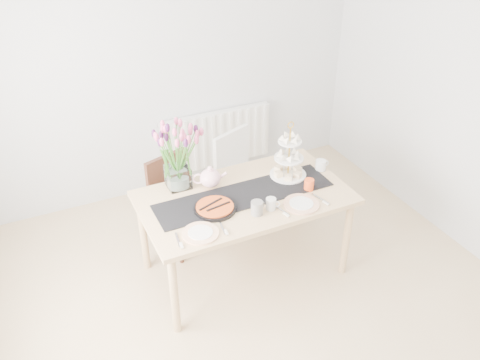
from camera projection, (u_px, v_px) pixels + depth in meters
name	position (u px, v px, depth m)	size (l,w,h in m)	color
room_shell	(281.00, 183.00, 3.02)	(4.50, 4.50, 4.50)	tan
radiator	(216.00, 139.00, 5.32)	(1.20, 0.08, 0.60)	white
dining_table	(245.00, 204.00, 3.93)	(1.60, 0.90, 0.75)	tan
chair_brown	(176.00, 195.00, 4.37)	(0.52, 0.52, 0.83)	#3A1D15
chair_white	(240.00, 171.00, 4.67)	(0.56, 0.56, 0.87)	white
table_runner	(245.00, 195.00, 3.89)	(1.40, 0.35, 0.01)	black
tulip_vase	(176.00, 147.00, 3.81)	(0.64, 0.64, 0.55)	silver
cake_stand	(289.00, 163.00, 4.07)	(0.30, 0.30, 0.43)	gold
teapot	(210.00, 178.00, 3.95)	(0.26, 0.21, 0.17)	white
cream_jug	(321.00, 165.00, 4.19)	(0.09, 0.09, 0.09)	white
tart_tin	(215.00, 208.00, 3.72)	(0.31, 0.31, 0.04)	black
mug_grey	(257.00, 208.00, 3.66)	(0.09, 0.09, 0.11)	gray
mug_white	(271.00, 204.00, 3.72)	(0.08, 0.08, 0.09)	silver
mug_orange	(309.00, 185.00, 3.94)	(0.08, 0.08, 0.09)	#FA511B
plate_left	(200.00, 233.00, 3.49)	(0.26, 0.26, 0.01)	white
plate_right	(301.00, 204.00, 3.78)	(0.27, 0.27, 0.01)	white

